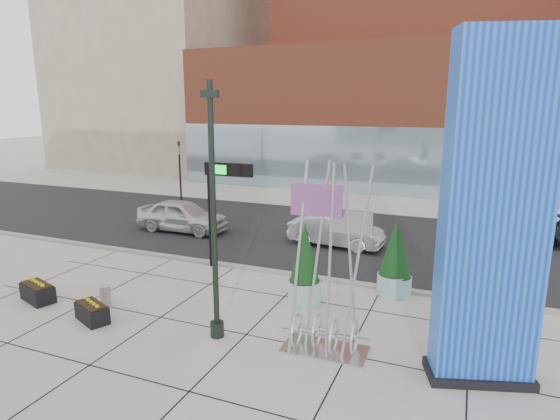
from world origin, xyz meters
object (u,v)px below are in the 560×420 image
at_px(concrete_bollard, 105,295).
at_px(overhead_street_sign, 224,179).
at_px(car_white_west, 182,216).
at_px(public_art_sculpture, 327,304).
at_px(lamp_post, 214,239).
at_px(car_silver_mid, 336,231).
at_px(blue_pylon, 493,222).

bearing_deg(concrete_bollard, overhead_street_sign, 66.47).
bearing_deg(car_white_west, public_art_sculpture, -130.13).
relative_size(overhead_street_sign, car_white_west, 0.89).
bearing_deg(lamp_post, public_art_sculpture, 7.34).
bearing_deg(public_art_sculpture, lamp_post, -173.91).
xyz_separation_m(concrete_bollard, overhead_street_sign, (2.03, 4.67, 3.38)).
height_order(overhead_street_sign, car_silver_mid, overhead_street_sign).
height_order(blue_pylon, overhead_street_sign, blue_pylon).
bearing_deg(car_silver_mid, overhead_street_sign, 148.94).
bearing_deg(car_silver_mid, lamp_post, 179.53).
distance_m(public_art_sculpture, overhead_street_sign, 7.78).
height_order(concrete_bollard, overhead_street_sign, overhead_street_sign).
distance_m(blue_pylon, car_white_west, 17.21).
bearing_deg(blue_pylon, public_art_sculpture, 165.26).
relative_size(overhead_street_sign, car_silver_mid, 0.97).
distance_m(overhead_street_sign, car_white_west, 7.11).
relative_size(concrete_bollard, car_white_west, 0.13).
bearing_deg(lamp_post, blue_pylon, 4.66).
bearing_deg(car_white_west, overhead_street_sign, -130.26).
xyz_separation_m(public_art_sculpture, overhead_street_sign, (-5.66, 4.80, 2.35)).
height_order(public_art_sculpture, car_white_west, public_art_sculpture).
height_order(blue_pylon, car_silver_mid, blue_pylon).
bearing_deg(blue_pylon, car_silver_mid, 106.40).
distance_m(public_art_sculpture, car_white_west, 13.93).
xyz_separation_m(overhead_street_sign, car_white_west, (-4.94, 4.22, -2.88)).
height_order(blue_pylon, public_art_sculpture, blue_pylon).
relative_size(lamp_post, public_art_sculpture, 1.38).
xyz_separation_m(concrete_bollard, car_silver_mid, (5.32, 9.38, 0.40)).
bearing_deg(lamp_post, overhead_street_sign, 115.95).
bearing_deg(car_silver_mid, car_white_west, 97.23).
distance_m(public_art_sculpture, car_silver_mid, 9.81).
bearing_deg(public_art_sculpture, blue_pylon, 1.20).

